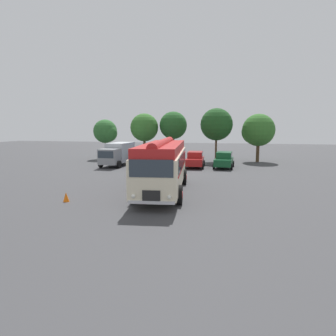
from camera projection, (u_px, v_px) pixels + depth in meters
The scene contains 13 objects.
ground_plane at pixel (164, 191), 20.11m from camera, with size 120.00×120.00×0.00m, color #3D3D3F.
vintage_bus at pixel (163, 164), 19.58m from camera, with size 3.74×10.33×3.49m.
car_near_left at pixel (147, 158), 32.94m from camera, with size 2.23×4.33×1.66m.
car_mid_left at pixel (170, 159), 32.12m from camera, with size 2.02×4.23×1.66m.
car_mid_right at pixel (195, 159), 31.80m from camera, with size 2.16×4.30×1.66m.
car_far_right at pixel (224, 160), 31.33m from camera, with size 2.11×4.27×1.66m.
box_van at pixel (118, 153), 33.22m from camera, with size 2.43×5.81×2.50m.
tree_far_left at pixel (106, 132), 39.78m from camera, with size 3.27×3.13×5.25m.
tree_left_of_centre at pixel (144, 128), 39.19m from camera, with size 3.64×3.64×6.00m.
tree_centre at pixel (173, 126), 39.18m from camera, with size 3.59×3.59×6.25m.
tree_right_of_centre at pixel (217, 124), 36.52m from camera, with size 3.93×3.93×6.53m.
tree_far_right at pixel (257, 131), 36.49m from camera, with size 3.98×3.93×5.85m.
traffic_cone at pixel (66, 197), 17.24m from camera, with size 0.36×0.36×0.55m, color orange.
Camera 1 is at (4.60, -19.16, 4.30)m, focal length 32.00 mm.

